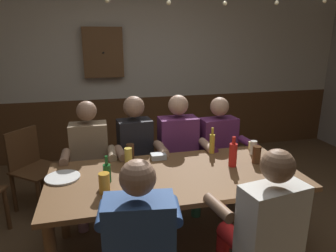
{
  "coord_description": "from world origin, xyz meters",
  "views": [
    {
      "loc": [
        -0.6,
        -2.21,
        1.84
      ],
      "look_at": [
        0.0,
        0.31,
        1.07
      ],
      "focal_mm": 32.51,
      "sensor_mm": 36.0,
      "label": 1
    }
  ],
  "objects_px": {
    "person_5": "(263,223)",
    "table_candle": "(250,145)",
    "person_3": "(221,147)",
    "dining_table": "(175,183)",
    "person_0": "(90,156)",
    "chair_empty_far_end": "(33,166)",
    "bottle_1": "(107,172)",
    "pint_glass_2": "(253,148)",
    "pint_glass_4": "(257,155)",
    "bottle_0": "(212,143)",
    "person_2": "(179,147)",
    "pint_glass_0": "(104,183)",
    "pint_glass_1": "(130,152)",
    "pint_glass_3": "(128,157)",
    "condiment_caddy": "(158,156)",
    "plate_0": "(63,177)",
    "wall_dart_cabinet": "(103,53)",
    "bottle_2": "(233,154)",
    "person_4": "(140,241)",
    "person_1": "(137,151)"
  },
  "relations": [
    {
      "from": "pint_glass_4",
      "to": "bottle_0",
      "type": "bearing_deg",
      "value": 132.71
    },
    {
      "from": "person_0",
      "to": "pint_glass_2",
      "type": "xyz_separation_m",
      "value": [
        1.56,
        -0.45,
        0.12
      ]
    },
    {
      "from": "pint_glass_3",
      "to": "bottle_0",
      "type": "bearing_deg",
      "value": 6.99
    },
    {
      "from": "person_2",
      "to": "pint_glass_0",
      "type": "xyz_separation_m",
      "value": [
        -0.82,
        -0.9,
        0.12
      ]
    },
    {
      "from": "chair_empty_far_end",
      "to": "plate_0",
      "type": "bearing_deg",
      "value": 63.11
    },
    {
      "from": "person_5",
      "to": "bottle_0",
      "type": "bearing_deg",
      "value": 77.04
    },
    {
      "from": "person_0",
      "to": "pint_glass_4",
      "type": "distance_m",
      "value": 1.62
    },
    {
      "from": "bottle_2",
      "to": "pint_glass_2",
      "type": "distance_m",
      "value": 0.39
    },
    {
      "from": "table_candle",
      "to": "person_0",
      "type": "bearing_deg",
      "value": 168.68
    },
    {
      "from": "dining_table",
      "to": "bottle_0",
      "type": "distance_m",
      "value": 0.64
    },
    {
      "from": "person_4",
      "to": "person_5",
      "type": "bearing_deg",
      "value": 7.67
    },
    {
      "from": "chair_empty_far_end",
      "to": "plate_0",
      "type": "height_order",
      "value": "chair_empty_far_end"
    },
    {
      "from": "person_2",
      "to": "pint_glass_1",
      "type": "relative_size",
      "value": 8.06
    },
    {
      "from": "chair_empty_far_end",
      "to": "bottle_2",
      "type": "bearing_deg",
      "value": 100.05
    },
    {
      "from": "person_4",
      "to": "chair_empty_far_end",
      "type": "height_order",
      "value": "person_4"
    },
    {
      "from": "person_5",
      "to": "chair_empty_far_end",
      "type": "height_order",
      "value": "person_5"
    },
    {
      "from": "bottle_0",
      "to": "pint_glass_2",
      "type": "relative_size",
      "value": 1.9
    },
    {
      "from": "person_5",
      "to": "wall_dart_cabinet",
      "type": "distance_m",
      "value": 3.27
    },
    {
      "from": "person_0",
      "to": "chair_empty_far_end",
      "type": "xyz_separation_m",
      "value": [
        -0.62,
        0.36,
        -0.2
      ]
    },
    {
      "from": "pint_glass_4",
      "to": "wall_dart_cabinet",
      "type": "height_order",
      "value": "wall_dart_cabinet"
    },
    {
      "from": "bottle_1",
      "to": "pint_glass_2",
      "type": "bearing_deg",
      "value": 10.7
    },
    {
      "from": "person_3",
      "to": "pint_glass_4",
      "type": "distance_m",
      "value": 0.66
    },
    {
      "from": "chair_empty_far_end",
      "to": "pint_glass_1",
      "type": "bearing_deg",
      "value": 94.77
    },
    {
      "from": "condiment_caddy",
      "to": "pint_glass_1",
      "type": "distance_m",
      "value": 0.27
    },
    {
      "from": "pint_glass_3",
      "to": "wall_dart_cabinet",
      "type": "xyz_separation_m",
      "value": [
        -0.1,
        2.01,
        0.81
      ]
    },
    {
      "from": "person_5",
      "to": "pint_glass_4",
      "type": "height_order",
      "value": "person_5"
    },
    {
      "from": "person_3",
      "to": "dining_table",
      "type": "bearing_deg",
      "value": 39.68
    },
    {
      "from": "person_5",
      "to": "bottle_1",
      "type": "bearing_deg",
      "value": 134.51
    },
    {
      "from": "person_0",
      "to": "pint_glass_1",
      "type": "xyz_separation_m",
      "value": [
        0.38,
        -0.32,
        0.13
      ]
    },
    {
      "from": "dining_table",
      "to": "person_2",
      "type": "height_order",
      "value": "person_2"
    },
    {
      "from": "person_0",
      "to": "bottle_1",
      "type": "xyz_separation_m",
      "value": [
        0.15,
        -0.72,
        0.14
      ]
    },
    {
      "from": "dining_table",
      "to": "person_2",
      "type": "bearing_deg",
      "value": 71.89
    },
    {
      "from": "person_4",
      "to": "pint_glass_4",
      "type": "distance_m",
      "value": 1.42
    },
    {
      "from": "bottle_2",
      "to": "chair_empty_far_end",
      "type": "bearing_deg",
      "value": 151.04
    },
    {
      "from": "plate_0",
      "to": "bottle_0",
      "type": "distance_m",
      "value": 1.41
    },
    {
      "from": "person_5",
      "to": "table_candle",
      "type": "xyz_separation_m",
      "value": [
        0.49,
        1.1,
        0.11
      ]
    },
    {
      "from": "table_candle",
      "to": "pint_glass_4",
      "type": "relative_size",
      "value": 0.5
    },
    {
      "from": "plate_0",
      "to": "bottle_1",
      "type": "relative_size",
      "value": 1.27
    },
    {
      "from": "plate_0",
      "to": "person_4",
      "type": "bearing_deg",
      "value": -59.26
    },
    {
      "from": "person_5",
      "to": "condiment_caddy",
      "type": "bearing_deg",
      "value": 104.56
    },
    {
      "from": "dining_table",
      "to": "condiment_caddy",
      "type": "relative_size",
      "value": 14.92
    },
    {
      "from": "person_3",
      "to": "person_5",
      "type": "xyz_separation_m",
      "value": [
        -0.31,
        -1.41,
        0.0
      ]
    },
    {
      "from": "person_1",
      "to": "plate_0",
      "type": "relative_size",
      "value": 4.5
    },
    {
      "from": "person_3",
      "to": "wall_dart_cabinet",
      "type": "relative_size",
      "value": 1.72
    },
    {
      "from": "person_2",
      "to": "condiment_caddy",
      "type": "relative_size",
      "value": 8.93
    },
    {
      "from": "person_0",
      "to": "pint_glass_3",
      "type": "distance_m",
      "value": 0.57
    },
    {
      "from": "pint_glass_1",
      "to": "person_0",
      "type": "bearing_deg",
      "value": 139.8
    },
    {
      "from": "pint_glass_2",
      "to": "bottle_2",
      "type": "bearing_deg",
      "value": -146.12
    },
    {
      "from": "person_5",
      "to": "pint_glass_1",
      "type": "distance_m",
      "value": 1.34
    },
    {
      "from": "condiment_caddy",
      "to": "person_5",
      "type": "bearing_deg",
      "value": -66.02
    }
  ]
}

